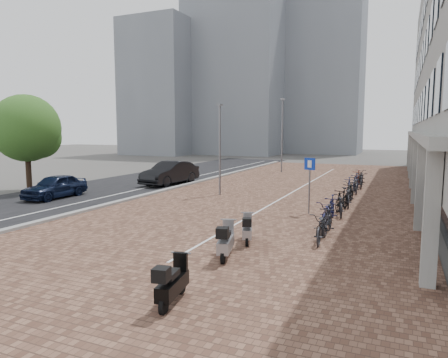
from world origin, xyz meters
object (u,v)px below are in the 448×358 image
scooter_back (226,240)px  parking_sign (310,176)px  car_dark (170,173)px  car_navy (55,186)px  scooter_mid (173,281)px  scooter_front (247,229)px

scooter_back → parking_sign: parking_sign is taller
car_dark → scooter_back: (10.00, -13.46, -0.26)m
car_navy → parking_sign: 13.83m
car_dark → parking_sign: size_ratio=1.91×
scooter_back → car_dark: bearing=111.7°
scooter_mid → scooter_front: bearing=82.7°
car_navy → scooter_front: car_navy is taller
scooter_back → parking_sign: 7.39m
scooter_back → parking_sign: bearing=67.9°
car_navy → scooter_mid: (13.03, -9.35, -0.14)m
car_navy → scooter_mid: size_ratio=2.59×
car_dark → scooter_front: car_dark is taller
car_dark → scooter_back: size_ratio=3.08×
scooter_mid → car_navy: bearing=134.7°
parking_sign → scooter_front: bearing=-80.6°
car_dark → scooter_back: bearing=-46.7°
car_navy → scooter_back: size_ratio=2.46×
car_dark → scooter_front: bearing=-42.7°
scooter_front → scooter_mid: bearing=-107.0°
scooter_front → scooter_mid: size_ratio=0.94×
scooter_front → car_dark: bearing=111.2°
scooter_front → scooter_back: (0.00, -1.80, 0.06)m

